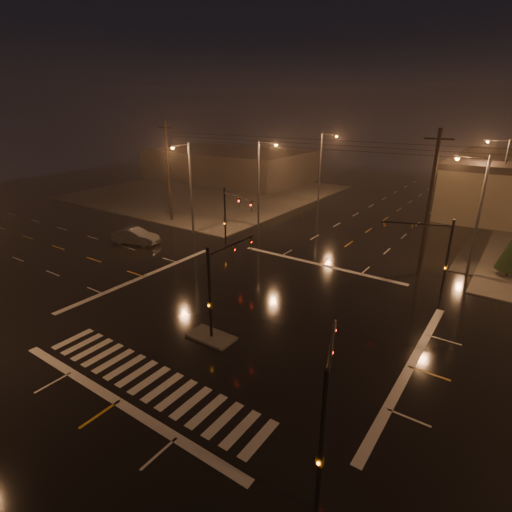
% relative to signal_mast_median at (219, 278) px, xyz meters
% --- Properties ---
extents(ground, '(140.00, 140.00, 0.00)m').
position_rel_signal_mast_median_xyz_m(ground, '(-0.00, 3.07, -3.75)').
color(ground, black).
rests_on(ground, ground).
extents(sidewalk_nw, '(36.00, 36.00, 0.12)m').
position_rel_signal_mast_median_xyz_m(sidewalk_nw, '(-30.00, 33.07, -3.69)').
color(sidewalk_nw, '#413F3A').
rests_on(sidewalk_nw, ground).
extents(median_island, '(3.00, 1.60, 0.15)m').
position_rel_signal_mast_median_xyz_m(median_island, '(-0.00, -0.93, -3.68)').
color(median_island, '#413F3A').
rests_on(median_island, ground).
extents(crosswalk, '(15.00, 2.60, 0.01)m').
position_rel_signal_mast_median_xyz_m(crosswalk, '(-0.00, -5.93, -3.75)').
color(crosswalk, beige).
rests_on(crosswalk, ground).
extents(stop_bar_near, '(16.00, 0.50, 0.01)m').
position_rel_signal_mast_median_xyz_m(stop_bar_near, '(-0.00, -7.93, -3.75)').
color(stop_bar_near, beige).
rests_on(stop_bar_near, ground).
extents(stop_bar_far, '(16.00, 0.50, 0.01)m').
position_rel_signal_mast_median_xyz_m(stop_bar_far, '(-0.00, 14.07, -3.75)').
color(stop_bar_far, beige).
rests_on(stop_bar_far, ground).
extents(commercial_block, '(30.00, 18.00, 5.60)m').
position_rel_signal_mast_median_xyz_m(commercial_block, '(-35.00, 45.07, -0.95)').
color(commercial_block, '#3E3A36').
rests_on(commercial_block, ground).
extents(signal_mast_median, '(0.25, 4.59, 6.00)m').
position_rel_signal_mast_median_xyz_m(signal_mast_median, '(0.00, 0.00, 0.00)').
color(signal_mast_median, black).
rests_on(signal_mast_median, ground).
extents(signal_mast_ne, '(4.84, 1.86, 6.00)m').
position_rel_signal_mast_median_xyz_m(signal_mast_ne, '(9.50, 13.21, 0.04)').
color(signal_mast_ne, black).
rests_on(signal_mast_ne, ground).
extents(signal_mast_nw, '(4.84, 1.86, 6.00)m').
position_rel_signal_mast_median_xyz_m(signal_mast_nw, '(-9.50, 13.21, 0.04)').
color(signal_mast_nw, black).
rests_on(signal_mast_nw, ground).
extents(signal_mast_se, '(1.55, 3.87, 6.00)m').
position_rel_signal_mast_median_xyz_m(signal_mast_se, '(10.23, -6.68, -0.04)').
color(signal_mast_se, black).
rests_on(signal_mast_se, ground).
extents(streetlight_1, '(2.77, 0.32, 10.00)m').
position_rel_signal_mast_median_xyz_m(streetlight_1, '(-11.18, 21.07, 2.05)').
color(streetlight_1, '#38383A').
rests_on(streetlight_1, ground).
extents(streetlight_2, '(2.77, 0.32, 10.00)m').
position_rel_signal_mast_median_xyz_m(streetlight_2, '(-11.18, 37.07, 2.05)').
color(streetlight_2, '#38383A').
rests_on(streetlight_2, ground).
extents(streetlight_3, '(2.77, 0.32, 10.00)m').
position_rel_signal_mast_median_xyz_m(streetlight_3, '(11.18, 19.07, 2.05)').
color(streetlight_3, '#38383A').
rests_on(streetlight_3, ground).
extents(streetlight_4, '(2.77, 0.32, 10.00)m').
position_rel_signal_mast_median_xyz_m(streetlight_4, '(11.18, 39.07, 2.05)').
color(streetlight_4, '#38383A').
rests_on(streetlight_4, ground).
extents(streetlight_5, '(0.32, 2.77, 10.00)m').
position_rel_signal_mast_median_xyz_m(streetlight_5, '(-16.00, 14.26, 2.05)').
color(streetlight_5, '#38383A').
rests_on(streetlight_5, ground).
extents(utility_pole_0, '(2.20, 0.32, 12.00)m').
position_rel_signal_mast_median_xyz_m(utility_pole_0, '(-22.00, 17.07, 2.38)').
color(utility_pole_0, black).
rests_on(utility_pole_0, ground).
extents(utility_pole_1, '(2.20, 0.32, 12.00)m').
position_rel_signal_mast_median_xyz_m(utility_pole_1, '(8.00, 17.07, 2.38)').
color(utility_pole_1, black).
rests_on(utility_pole_1, ground).
extents(conifer_0, '(2.15, 2.15, 4.07)m').
position_rel_signal_mast_median_xyz_m(conifer_0, '(14.32, 20.53, -1.37)').
color(conifer_0, black).
rests_on(conifer_0, ground).
extents(car_crossing, '(5.23, 3.08, 1.63)m').
position_rel_signal_mast_median_xyz_m(car_crossing, '(-18.45, 8.45, -2.94)').
color(car_crossing, '#4F5256').
rests_on(car_crossing, ground).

